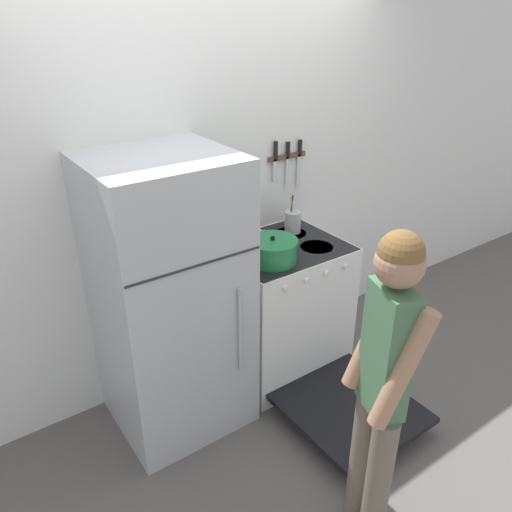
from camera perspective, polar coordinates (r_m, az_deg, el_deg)
name	(u,v)px	position (r m, az deg, el deg)	size (l,w,h in m)	color
ground_plane	(220,354)	(3.78, -4.16, -11.13)	(14.00, 14.00, 0.00)	#5B5654
wall_back	(211,190)	(3.20, -5.19, 7.57)	(10.00, 0.06, 2.55)	silver
refrigerator	(170,299)	(2.87, -9.77, -4.92)	(0.75, 0.72, 1.66)	#B7BABF
stove_range	(284,311)	(3.40, 3.22, -6.30)	(0.79, 1.42, 0.94)	white
dutch_oven_pot	(273,251)	(2.98, 1.90, 0.63)	(0.34, 0.30, 0.17)	#237A42
tea_kettle	(249,236)	(3.18, -0.77, 2.28)	(0.22, 0.18, 0.22)	silver
utensil_jar	(293,222)	(3.38, 4.21, 3.95)	(0.11, 0.11, 0.26)	#B7BABF
person	(382,383)	(2.19, 14.23, -13.92)	(0.33, 0.38, 1.60)	#6B6051
wall_knife_strip	(287,157)	(3.43, 3.60, 11.26)	(0.31, 0.03, 0.35)	brown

